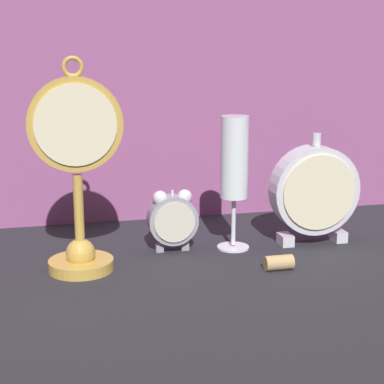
{
  "coord_description": "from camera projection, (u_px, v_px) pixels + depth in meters",
  "views": [
    {
      "loc": [
        -0.21,
        -0.82,
        0.33
      ],
      "look_at": [
        0.0,
        0.08,
        0.11
      ],
      "focal_mm": 60.0,
      "sensor_mm": 36.0,
      "label": 1
    }
  ],
  "objects": [
    {
      "name": "ground_plane",
      "position": [
        205.0,
        278.0,
        0.9
      ],
      "size": [
        4.0,
        4.0,
        0.0
      ],
      "primitive_type": "plane",
      "color": "#232328"
    },
    {
      "name": "fabric_backdrop_drape",
      "position": [
        160.0,
        54.0,
        1.14
      ],
      "size": [
        1.76,
        0.01,
        0.6
      ],
      "primitive_type": "cube",
      "color": "#8E4C7F",
      "rests_on": "ground_plane"
    },
    {
      "name": "pocket_watch_on_stand",
      "position": [
        77.0,
        178.0,
        0.9
      ],
      "size": [
        0.13,
        0.09,
        0.31
      ],
      "color": "gold",
      "rests_on": "ground_plane"
    },
    {
      "name": "alarm_clock_twin_bell",
      "position": [
        173.0,
        218.0,
        1.01
      ],
      "size": [
        0.08,
        0.03,
        0.1
      ],
      "color": "gray",
      "rests_on": "ground_plane"
    },
    {
      "name": "mantel_clock_silver",
      "position": [
        315.0,
        191.0,
        1.04
      ],
      "size": [
        0.14,
        0.04,
        0.18
      ],
      "color": "silver",
      "rests_on": "ground_plane"
    },
    {
      "name": "champagne_flute",
      "position": [
        234.0,
        166.0,
        1.0
      ],
      "size": [
        0.05,
        0.05,
        0.21
      ],
      "color": "silver",
      "rests_on": "ground_plane"
    },
    {
      "name": "wine_cork",
      "position": [
        279.0,
        263.0,
        0.94
      ],
      "size": [
        0.04,
        0.02,
        0.02
      ],
      "primitive_type": "cylinder",
      "rotation": [
        0.0,
        1.57,
        0.0
      ],
      "color": "tan",
      "rests_on": "ground_plane"
    }
  ]
}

